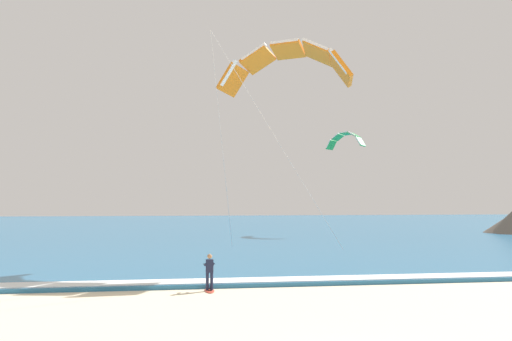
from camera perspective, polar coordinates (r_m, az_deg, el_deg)
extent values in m
cube|color=teal|center=(85.28, -5.48, -6.03)|extent=(200.00, 120.00, 0.20)
cube|color=white|center=(26.75, 1.42, -11.72)|extent=(200.00, 1.61, 0.04)
ellipsoid|color=#E04C38|center=(24.85, -5.06, -12.81)|extent=(0.47, 1.41, 0.05)
cube|color=black|center=(25.09, -5.09, -12.61)|extent=(0.16, 0.06, 0.04)
cube|color=black|center=(24.59, -5.02, -12.80)|extent=(0.16, 0.06, 0.04)
cylinder|color=#191E38|center=(24.78, -5.29, -11.91)|extent=(0.14, 0.14, 0.84)
cylinder|color=#191E38|center=(24.79, -4.82, -11.90)|extent=(0.14, 0.14, 0.84)
cube|color=#191E38|center=(24.69, -5.04, -10.25)|extent=(0.34, 0.21, 0.60)
sphere|color=#9E704C|center=(24.64, -5.04, -9.24)|extent=(0.22, 0.22, 0.22)
cylinder|color=#191E38|center=(24.83, -5.50, -10.10)|extent=(0.10, 0.51, 0.22)
cylinder|color=#191E38|center=(24.86, -4.66, -10.09)|extent=(0.10, 0.51, 0.22)
cylinder|color=black|center=(25.06, -5.12, -10.04)|extent=(0.55, 0.05, 0.04)
cube|color=#3F3F42|center=(24.83, -5.07, -10.72)|extent=(0.12, 0.08, 0.10)
cube|color=orange|center=(33.71, 9.22, 10.78)|extent=(1.60, 2.20, 2.14)
cube|color=white|center=(33.17, 8.93, 11.62)|extent=(1.15, 0.85, 1.73)
cube|color=orange|center=(34.94, 6.74, 12.53)|extent=(2.25, 2.42, 1.67)
cube|color=white|center=(34.43, 6.41, 13.36)|extent=(1.64, 1.14, 1.12)
cube|color=orange|center=(35.88, 3.50, 12.89)|extent=(2.58, 2.45, 0.84)
cube|color=white|center=(35.37, 3.12, 13.70)|extent=(1.80, 1.28, 0.27)
cube|color=orange|center=(36.32, 0.19, 11.89)|extent=(2.61, 2.25, 1.67)
cube|color=white|center=(35.82, -0.23, 12.67)|extent=(1.65, 1.18, 1.12)
cube|color=orange|center=(36.19, -2.55, 9.76)|extent=(2.33, 1.85, 2.14)
cube|color=white|center=(35.69, -3.02, 10.51)|extent=(1.22, 0.88, 1.73)
cylinder|color=#B2B2B7|center=(28.69, 3.12, 1.95)|extent=(8.54, 6.30, 11.13)
cylinder|color=#B2B2B7|center=(30.18, -3.58, 1.69)|extent=(2.16, 10.23, 11.13)
cube|color=green|center=(63.96, 11.24, 3.08)|extent=(1.30, 1.37, 1.24)
cube|color=white|center=(63.62, 10.97, 3.21)|extent=(0.54, 0.79, 1.08)
cube|color=green|center=(64.84, 10.60, 3.79)|extent=(1.50, 1.62, 0.87)
cube|color=white|center=(64.51, 10.33, 3.93)|extent=(0.72, 1.08, 0.69)
cube|color=green|center=(65.80, 9.74, 3.96)|extent=(1.56, 1.65, 0.31)
cube|color=white|center=(65.48, 9.47, 4.10)|extent=(0.76, 1.16, 0.14)
cube|color=green|center=(66.63, 8.86, 3.58)|extent=(1.52, 1.53, 0.87)
cube|color=white|center=(66.31, 8.58, 3.71)|extent=(0.70, 1.07, 0.69)
cube|color=green|center=(67.15, 8.14, 2.74)|extent=(1.38, 1.18, 1.24)
cube|color=white|center=(66.83, 7.86, 2.87)|extent=(0.53, 0.77, 1.08)
cone|color=#665B51|center=(72.82, 25.49, -5.41)|extent=(6.15, 6.15, 2.17)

